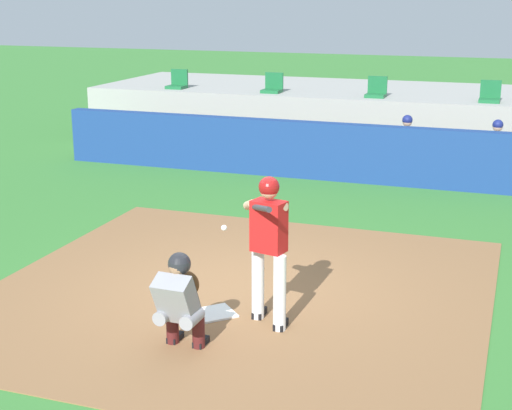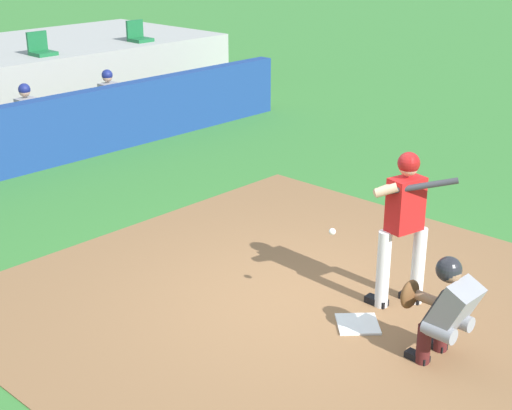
% 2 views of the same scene
% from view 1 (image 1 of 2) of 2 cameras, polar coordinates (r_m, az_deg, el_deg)
% --- Properties ---
extents(ground_plane, '(80.00, 80.00, 0.00)m').
position_cam_1_polar(ground_plane, '(10.11, -1.32, -6.48)').
color(ground_plane, '#387A33').
extents(dirt_infield, '(6.40, 6.40, 0.01)m').
position_cam_1_polar(dirt_infield, '(10.10, -1.32, -6.45)').
color(dirt_infield, olive).
rests_on(dirt_infield, ground).
extents(home_plate, '(0.62, 0.62, 0.02)m').
position_cam_1_polar(home_plate, '(9.41, -3.05, -8.06)').
color(home_plate, white).
rests_on(home_plate, dirt_infield).
extents(batter_at_plate, '(0.62, 0.83, 1.80)m').
position_cam_1_polar(batter_at_plate, '(8.78, 0.91, -2.74)').
color(batter_at_plate, silver).
rests_on(batter_at_plate, ground).
extents(catcher_crouched, '(0.49, 1.72, 1.13)m').
position_cam_1_polar(catcher_crouched, '(8.36, -5.69, -6.91)').
color(catcher_crouched, gray).
rests_on(catcher_crouched, ground).
extents(dugout_wall, '(13.00, 0.30, 1.20)m').
position_cam_1_polar(dugout_wall, '(15.94, 6.93, 3.90)').
color(dugout_wall, navy).
rests_on(dugout_wall, ground).
extents(dugout_bench, '(11.80, 0.44, 0.45)m').
position_cam_1_polar(dugout_bench, '(16.97, 7.63, 3.30)').
color(dugout_bench, olive).
rests_on(dugout_bench, ground).
extents(dugout_player_0, '(0.49, 0.70, 1.30)m').
position_cam_1_polar(dugout_player_0, '(16.56, 11.09, 4.42)').
color(dugout_player_0, '#939399').
rests_on(dugout_player_0, ground).
extents(dugout_player_1, '(0.49, 0.70, 1.30)m').
position_cam_1_polar(dugout_player_1, '(16.41, 17.47, 3.89)').
color(dugout_player_1, '#939399').
rests_on(dugout_player_1, ground).
extents(stands_platform, '(15.00, 4.40, 1.40)m').
position_cam_1_polar(stands_platform, '(20.18, 9.69, 6.53)').
color(stands_platform, '#9E9E99').
rests_on(stands_platform, ground).
extents(stadium_seat_0, '(0.46, 0.46, 0.48)m').
position_cam_1_polar(stadium_seat_0, '(20.17, -5.87, 9.06)').
color(stadium_seat_0, '#196033').
rests_on(stadium_seat_0, stands_platform).
extents(stadium_seat_1, '(0.46, 0.46, 0.48)m').
position_cam_1_polar(stadium_seat_1, '(19.21, 1.26, 8.82)').
color(stadium_seat_1, '#196033').
rests_on(stadium_seat_1, stands_platform).
extents(stadium_seat_2, '(0.46, 0.46, 0.48)m').
position_cam_1_polar(stadium_seat_2, '(18.58, 8.98, 8.40)').
color(stadium_seat_2, '#196033').
rests_on(stadium_seat_2, stands_platform).
extents(stadium_seat_3, '(0.46, 0.46, 0.48)m').
position_cam_1_polar(stadium_seat_3, '(18.29, 17.08, 7.80)').
color(stadium_seat_3, '#196033').
rests_on(stadium_seat_3, stands_platform).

